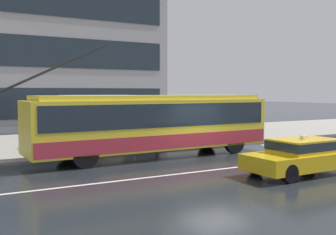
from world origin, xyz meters
name	(u,v)px	position (x,y,z in m)	size (l,w,h in m)	color
ground_plane	(215,163)	(0.00, 0.00, 0.00)	(160.00, 160.00, 0.00)	#20252A
sidewalk_slab	(128,138)	(0.00, 9.28, 0.07)	(80.00, 10.00, 0.14)	gray
crosswalk_stripe_edge_near	(293,150)	(5.69, 1.14, 0.00)	(0.44, 4.40, 0.01)	beige
crosswalk_stripe_inner_a	(305,148)	(6.59, 1.14, 0.00)	(0.44, 4.40, 0.01)	beige
crosswalk_stripe_center	(317,147)	(7.49, 1.14, 0.00)	(0.44, 4.40, 0.01)	beige
crosswalk_stripe_inner_b	(329,146)	(8.39, 1.14, 0.00)	(0.44, 4.40, 0.01)	beige
lane_centre_line	(233,168)	(0.00, -1.20, 0.00)	(72.00, 0.14, 0.01)	silver
trolleybus	(154,123)	(-1.50, 2.68, 1.55)	(12.43, 2.91, 4.94)	yellow
taxi_oncoming_near	(302,155)	(1.42, -3.31, 0.70)	(4.26, 1.90, 1.39)	gold
bus_shelter	(97,107)	(-2.88, 6.57, 2.15)	(3.66, 1.90, 2.65)	gray
pedestrian_at_shelter	(157,127)	(-0.19, 4.89, 1.13)	(0.48, 0.48, 1.66)	navy
pedestrian_approaching_curb	(91,116)	(-3.65, 5.17, 1.76)	(1.49, 1.49, 2.00)	#4F484F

